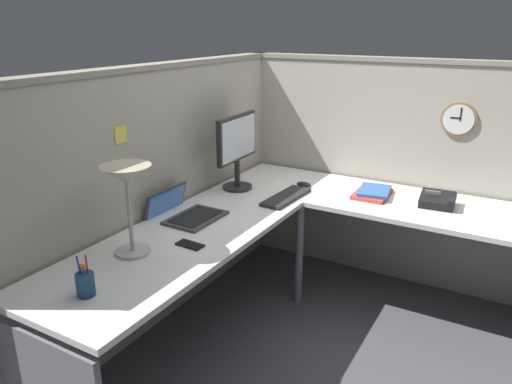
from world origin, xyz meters
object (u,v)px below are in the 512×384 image
pen_cup (85,284)px  book_stack (373,193)px  desk_lamp_dome (127,182)px  cell_phone (190,245)px  keyboard (286,197)px  monitor (237,146)px  computer_mouse (304,184)px  wall_clock (459,119)px  office_phone (439,201)px  laptop (182,212)px

pen_cup → book_stack: size_ratio=0.60×
desk_lamp_dome → cell_phone: bearing=-43.5°
keyboard → cell_phone: size_ratio=2.99×
keyboard → book_stack: book_stack is taller
keyboard → pen_cup: bearing=175.5°
monitor → cell_phone: monitor is taller
computer_mouse → wall_clock: 1.08m
monitor → computer_mouse: bearing=-55.9°
wall_clock → office_phone: bearing=178.1°
book_stack → monitor: bearing=110.2°
computer_mouse → desk_lamp_dome: bearing=167.4°
keyboard → book_stack: size_ratio=1.44×
computer_mouse → wall_clock: size_ratio=0.47×
computer_mouse → pen_cup: 1.75m
office_phone → book_stack: size_ratio=0.73×
wall_clock → computer_mouse: bearing=114.0°
laptop → book_stack: laptop is taller
computer_mouse → desk_lamp_dome: 1.42m
laptop → computer_mouse: size_ratio=3.69×
laptop → desk_lamp_dome: 0.61m
pen_cup → keyboard: bearing=-7.6°
computer_mouse → cell_phone: (-1.14, 0.11, -0.01)m
desk_lamp_dome → computer_mouse: bearing=-12.6°
monitor → pen_cup: (-1.48, -0.18, -0.24)m
cell_phone → office_phone: bearing=-36.1°
book_stack → wall_clock: 0.71m
pen_cup → cell_phone: size_ratio=1.25×
desk_lamp_dome → pen_cup: desk_lamp_dome is taller
keyboard → desk_lamp_dome: bearing=167.3°
desk_lamp_dome → pen_cup: 0.51m
laptop → book_stack: size_ratio=1.29×
computer_mouse → office_phone: office_phone is taller
cell_phone → laptop: bearing=46.2°
pen_cup → office_phone: pen_cup is taller
computer_mouse → monitor: bearing=124.1°
desk_lamp_dome → wall_clock: (1.74, -1.19, 0.12)m
pen_cup → book_stack: bearing=-20.2°
monitor → pen_cup: monitor is taller
cell_phone → desk_lamp_dome: bearing=139.6°
monitor → keyboard: 0.47m
computer_mouse → cell_phone: size_ratio=0.72×
book_stack → pen_cup: bearing=159.8°
laptop → keyboard: 0.69m
computer_mouse → desk_lamp_dome: (-1.35, 0.30, 0.35)m
desk_lamp_dome → pen_cup: bearing=-164.4°
office_phone → book_stack: 0.41m
monitor → desk_lamp_dome: size_ratio=1.12×
monitor → keyboard: size_ratio=1.16×
laptop → keyboard: laptop is taller
laptop → pen_cup: (-0.89, -0.20, 0.03)m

